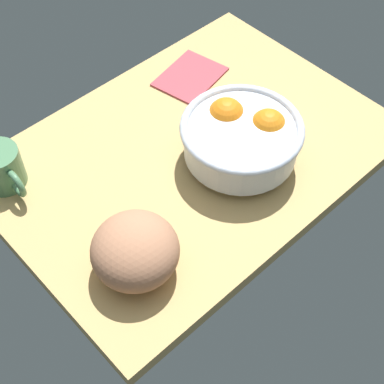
% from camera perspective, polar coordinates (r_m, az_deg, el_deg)
% --- Properties ---
extents(ground_plane, '(0.76, 0.55, 0.03)m').
position_cam_1_polar(ground_plane, '(1.16, -0.11, 3.58)').
color(ground_plane, tan).
extents(fruit_bowl, '(0.23, 0.23, 0.10)m').
position_cam_1_polar(fruit_bowl, '(1.10, 4.93, 5.56)').
color(fruit_bowl, silver).
rests_on(fruit_bowl, ground).
extents(bread_loaf, '(0.21, 0.21, 0.11)m').
position_cam_1_polar(bread_loaf, '(0.95, -5.62, -5.77)').
color(bread_loaf, tan).
rests_on(bread_loaf, ground).
extents(napkin_folded, '(0.17, 0.14, 0.01)m').
position_cam_1_polar(napkin_folded, '(1.30, -0.19, 11.36)').
color(napkin_folded, '#B74852').
rests_on(napkin_folded, ground).
extents(mug, '(0.08, 0.12, 0.08)m').
position_cam_1_polar(mug, '(1.12, -18.19, 2.23)').
color(mug, '#51845A').
rests_on(mug, ground).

